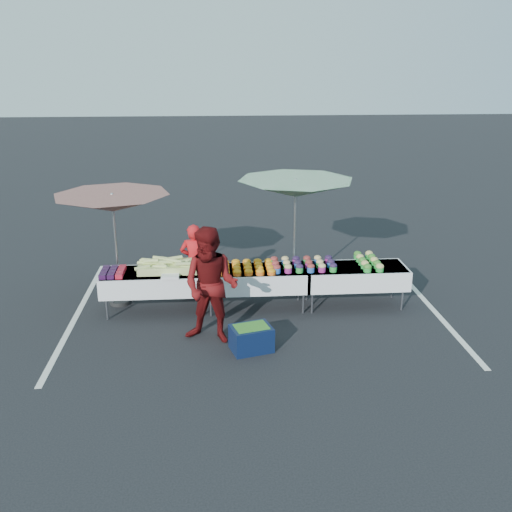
{
  "coord_description": "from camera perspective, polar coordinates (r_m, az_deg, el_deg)",
  "views": [
    {
      "loc": [
        -0.72,
        -9.53,
        4.25
      ],
      "look_at": [
        0.0,
        0.0,
        1.0
      ],
      "focal_mm": 40.0,
      "sensor_mm": 36.0,
      "label": 1
    }
  ],
  "objects": [
    {
      "name": "corn_pile",
      "position": [
        10.19,
        -8.79,
        -1.0
      ],
      "size": [
        1.16,
        0.57,
        0.26
      ],
      "color": "#B6BA5F",
      "rests_on": "table_left"
    },
    {
      "name": "ground",
      "position": [
        10.46,
        -0.0,
        -5.19
      ],
      "size": [
        80.0,
        80.0,
        0.0
      ],
      "primitive_type": "plane",
      "color": "black"
    },
    {
      "name": "table_left",
      "position": [
        10.27,
        -10.08,
        -2.45
      ],
      "size": [
        1.86,
        0.81,
        0.75
      ],
      "color": "white",
      "rests_on": "ground"
    },
    {
      "name": "carrot_bowls",
      "position": [
        10.14,
        -0.84,
        -1.11
      ],
      "size": [
        0.95,
        0.69,
        0.11
      ],
      "color": "orange",
      "rests_on": "table_center"
    },
    {
      "name": "storage_bin",
      "position": [
        8.91,
        -0.47,
        -8.18
      ],
      "size": [
        0.71,
        0.6,
        0.4
      ],
      "rotation": [
        0.0,
        0.0,
        0.27
      ],
      "color": "#0A1736",
      "rests_on": "ground"
    },
    {
      "name": "stripe_left",
      "position": [
        10.72,
        -17.4,
        -5.47
      ],
      "size": [
        0.1,
        5.0,
        0.0
      ],
      "primitive_type": "cube",
      "color": "silver",
      "rests_on": "ground"
    },
    {
      "name": "vendor",
      "position": [
        10.68,
        -6.18,
        -0.59
      ],
      "size": [
        0.57,
        0.42,
        1.45
      ],
      "primitive_type": "imported",
      "rotation": [
        0.0,
        0.0,
        3.0
      ],
      "color": "red",
      "rests_on": "ground"
    },
    {
      "name": "umbrella_left",
      "position": [
        10.36,
        -14.16,
        5.09
      ],
      "size": [
        2.25,
        2.25,
        2.09
      ],
      "rotation": [
        0.0,
        0.0,
        -0.1
      ],
      "color": "black",
      "rests_on": "ground"
    },
    {
      "name": "potato_cups",
      "position": [
        10.24,
        4.75,
        -0.78
      ],
      "size": [
        1.14,
        0.58,
        0.16
      ],
      "color": "#2556AF",
      "rests_on": "table_right"
    },
    {
      "name": "stripe_right",
      "position": [
        11.15,
        16.69,
        -4.46
      ],
      "size": [
        0.1,
        5.0,
        0.0
      ],
      "primitive_type": "cube",
      "color": "silver",
      "rests_on": "ground"
    },
    {
      "name": "table_center",
      "position": [
        10.23,
        -0.0,
        -2.21
      ],
      "size": [
        1.86,
        0.81,
        0.75
      ],
      "color": "white",
      "rests_on": "ground"
    },
    {
      "name": "bean_baskets",
      "position": [
        10.57,
        11.17,
        -0.5
      ],
      "size": [
        0.36,
        0.86,
        0.15
      ],
      "color": "green",
      "rests_on": "table_right"
    },
    {
      "name": "berry_punnets",
      "position": [
        10.24,
        -14.13,
        -1.56
      ],
      "size": [
        0.4,
        0.54,
        0.08
      ],
      "color": "black",
      "rests_on": "table_left"
    },
    {
      "name": "customer",
      "position": [
        8.94,
        -4.52,
        -3.0
      ],
      "size": [
        1.1,
        0.98,
        1.88
      ],
      "primitive_type": "imported",
      "rotation": [
        0.0,
        0.0,
        -0.35
      ],
      "color": "#580D0E",
      "rests_on": "ground"
    },
    {
      "name": "table_right",
      "position": [
        10.52,
        9.83,
        -1.91
      ],
      "size": [
        1.86,
        0.81,
        0.75
      ],
      "color": "white",
      "rests_on": "ground"
    },
    {
      "name": "plastic_bags",
      "position": [
        9.89,
        -8.57,
        -2.0
      ],
      "size": [
        0.3,
        0.25,
        0.05
      ],
      "primitive_type": "cube",
      "color": "white",
      "rests_on": "table_left"
    },
    {
      "name": "umbrella_right",
      "position": [
        10.68,
        3.99,
        6.68
      ],
      "size": [
        2.4,
        2.4,
        2.23
      ],
      "rotation": [
        0.0,
        0.0,
        0.11
      ],
      "color": "black",
      "rests_on": "ground"
    }
  ]
}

